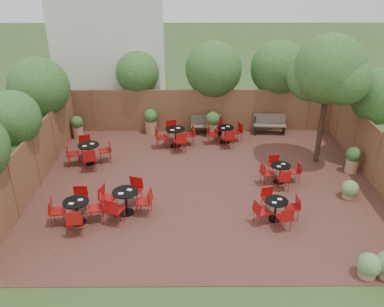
{
  "coord_description": "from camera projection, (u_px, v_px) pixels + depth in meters",
  "views": [
    {
      "loc": [
        -0.61,
        -12.42,
        7.35
      ],
      "look_at": [
        -0.52,
        0.5,
        1.0
      ],
      "focal_mm": 37.31,
      "sensor_mm": 36.0,
      "label": 1
    }
  ],
  "objects": [
    {
      "name": "courtyard_tree",
      "position": [
        329.0,
        73.0,
        14.39
      ],
      "size": [
        2.72,
        2.62,
        5.02
      ],
      "rotation": [
        0.0,
        0.0,
        0.43
      ],
      "color": "black",
      "rests_on": "courtyard_paving"
    },
    {
      "name": "ground",
      "position": [
        206.0,
        184.0,
        14.4
      ],
      "size": [
        80.0,
        80.0,
        0.0
      ],
      "primitive_type": "plane",
      "color": "#354F23",
      "rests_on": "ground"
    },
    {
      "name": "planters",
      "position": [
        189.0,
        129.0,
        17.46
      ],
      "size": [
        11.74,
        4.42,
        1.16
      ],
      "color": "#A37051",
      "rests_on": "courtyard_paving"
    },
    {
      "name": "fence_right",
      "position": [
        378.0,
        159.0,
        13.99
      ],
      "size": [
        0.08,
        10.0,
        2.0
      ],
      "primitive_type": "cube",
      "color": "brown",
      "rests_on": "ground"
    },
    {
      "name": "courtyard_paving",
      "position": [
        207.0,
        184.0,
        14.39
      ],
      "size": [
        12.0,
        10.0,
        0.02
      ],
      "primitive_type": "cube",
      "color": "#3B1D18",
      "rests_on": "ground"
    },
    {
      "name": "low_shrubs",
      "position": [
        370.0,
        240.0,
        11.01
      ],
      "size": [
        1.47,
        4.35,
        0.73
      ],
      "color": "#A37051",
      "rests_on": "courtyard_paving"
    },
    {
      "name": "overhang_foliage",
      "position": [
        175.0,
        86.0,
        16.16
      ],
      "size": [
        15.48,
        10.67,
        2.58
      ],
      "color": "#28561B",
      "rests_on": "ground"
    },
    {
      "name": "park_bench_left",
      "position": [
        206.0,
        124.0,
        18.34
      ],
      "size": [
        1.44,
        0.53,
        0.88
      ],
      "rotation": [
        0.0,
        0.0,
        0.06
      ],
      "color": "brown",
      "rests_on": "courtyard_paving"
    },
    {
      "name": "park_bench_right",
      "position": [
        270.0,
        124.0,
        18.35
      ],
      "size": [
        1.5,
        0.58,
        0.91
      ],
      "rotation": [
        0.0,
        0.0,
        -0.07
      ],
      "color": "brown",
      "rests_on": "courtyard_paving"
    },
    {
      "name": "neighbour_building",
      "position": [
        111.0,
        33.0,
        19.78
      ],
      "size": [
        5.0,
        4.0,
        8.0
      ],
      "primitive_type": "cube",
      "color": "silver",
      "rests_on": "ground"
    },
    {
      "name": "fence_back",
      "position": [
        203.0,
        111.0,
        18.44
      ],
      "size": [
        12.0,
        0.08,
        2.0
      ],
      "primitive_type": "cube",
      "color": "brown",
      "rests_on": "ground"
    },
    {
      "name": "bistro_tables",
      "position": [
        168.0,
        167.0,
        14.57
      ],
      "size": [
        8.78,
        7.47,
        0.94
      ],
      "color": "black",
      "rests_on": "courtyard_paving"
    },
    {
      "name": "fence_left",
      "position": [
        35.0,
        160.0,
        13.92
      ],
      "size": [
        0.08,
        10.0,
        2.0
      ],
      "primitive_type": "cube",
      "color": "brown",
      "rests_on": "ground"
    }
  ]
}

